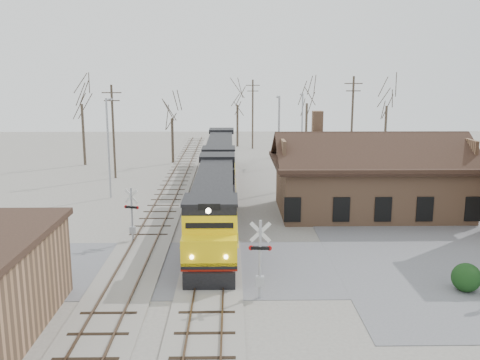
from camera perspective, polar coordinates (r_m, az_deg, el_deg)
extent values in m
plane|color=#9B968C|center=(30.88, -3.06, -9.32)|extent=(140.00, 140.00, 0.00)
cube|color=slate|center=(30.88, -3.06, -9.30)|extent=(60.00, 9.00, 0.03)
cube|color=#9B968C|center=(45.20, -2.38, -2.46)|extent=(3.40, 90.00, 0.12)
cube|color=#473323|center=(45.19, -3.29, -2.33)|extent=(0.08, 90.00, 0.14)
cube|color=#473323|center=(45.16, -1.47, -2.33)|extent=(0.08, 90.00, 0.14)
cube|color=#9B968C|center=(45.53, -8.05, -2.46)|extent=(3.40, 90.00, 0.12)
cube|color=#473323|center=(45.60, -8.95, -2.33)|extent=(0.08, 90.00, 0.14)
cube|color=#473323|center=(45.42, -7.16, -2.33)|extent=(0.08, 90.00, 0.14)
cube|color=#9C7051|center=(43.20, 13.63, -0.80)|extent=(14.00, 8.00, 4.00)
cube|color=black|center=(42.81, 13.76, 1.95)|extent=(15.20, 9.20, 0.30)
cube|color=black|center=(40.47, 14.64, 2.80)|extent=(15.00, 4.71, 2.66)
cube|color=black|center=(44.87, 13.09, 3.70)|extent=(15.00, 4.71, 2.66)
cube|color=#9C7051|center=(43.09, 8.25, 5.84)|extent=(0.80, 0.80, 2.20)
cube|color=black|center=(30.81, -3.06, -8.33)|extent=(2.39, 3.83, 0.96)
cube|color=black|center=(42.72, -2.46, -2.65)|extent=(2.39, 3.83, 0.96)
cube|color=black|center=(36.51, -2.72, -3.88)|extent=(2.87, 19.15, 0.34)
cube|color=maroon|center=(36.57, -2.72, -4.19)|extent=(2.89, 19.15, 0.11)
cube|color=black|center=(37.31, -2.69, -1.19)|extent=(2.49, 13.88, 2.68)
cube|color=black|center=(29.29, -3.17, -4.76)|extent=(2.87, 2.68, 2.68)
cube|color=yellow|center=(27.99, -3.27, -7.30)|extent=(2.87, 1.72, 1.34)
cube|color=black|center=(27.59, -3.32, -10.77)|extent=(2.68, 0.25, 0.96)
cylinder|color=#FFF2CC|center=(26.49, -3.41, -3.30)|extent=(0.27, 0.10, 0.27)
cube|color=black|center=(49.73, -2.25, -0.61)|extent=(2.39, 3.83, 0.96)
cube|color=black|center=(61.95, -1.99, 1.81)|extent=(2.39, 3.83, 0.96)
cube|color=black|center=(55.69, -2.11, 1.51)|extent=(2.87, 19.15, 0.34)
cube|color=maroon|center=(55.73, -2.11, 1.29)|extent=(2.89, 19.15, 0.11)
cube|color=black|center=(56.64, -2.10, 3.20)|extent=(2.49, 13.88, 2.68)
cube|color=black|center=(48.46, -2.29, 1.77)|extent=(2.87, 2.68, 2.68)
cube|color=black|center=(47.00, -2.33, 0.46)|extent=(2.87, 1.72, 1.34)
cube|color=black|center=(46.36, -2.34, -1.51)|extent=(2.68, 0.25, 0.96)
cylinder|color=#A5A8AD|center=(26.26, 2.16, -8.50)|extent=(0.14, 0.14, 3.99)
cube|color=silver|center=(25.81, 2.18, -5.58)|extent=(1.04, 0.12, 1.04)
cube|color=silver|center=(25.81, 2.18, -5.58)|extent=(1.04, 0.12, 1.04)
cube|color=black|center=(26.06, 2.17, -7.26)|extent=(0.91, 0.22, 0.15)
cylinder|color=#B20C0C|center=(26.07, 1.17, -7.25)|extent=(0.24, 0.10, 0.24)
cylinder|color=#B20C0C|center=(26.05, 3.16, -7.28)|extent=(0.24, 0.10, 0.24)
cube|color=#A5A8AD|center=(26.65, 2.14, -10.72)|extent=(0.40, 0.30, 0.50)
cylinder|color=#A5A8AD|center=(35.38, -11.46, -3.72)|extent=(0.13, 0.13, 3.64)
cube|color=silver|center=(35.07, -11.54, -1.71)|extent=(0.92, 0.34, 0.95)
cube|color=silver|center=(35.07, -11.54, -1.71)|extent=(0.92, 0.34, 0.95)
cube|color=black|center=(35.24, -11.49, -2.86)|extent=(0.82, 0.40, 0.14)
cylinder|color=#B20C0C|center=(35.05, -10.91, -2.92)|extent=(0.23, 0.15, 0.22)
cylinder|color=#B20C0C|center=(35.44, -12.07, -2.80)|extent=(0.23, 0.15, 0.22)
cube|color=#A5A8AD|center=(35.65, -11.39, -5.27)|extent=(0.36, 0.27, 0.46)
sphere|color=black|center=(29.78, 22.99, -9.56)|extent=(1.47, 1.47, 1.47)
cylinder|color=#A5A8AD|center=(47.86, -13.85, 3.25)|extent=(0.18, 0.18, 8.73)
cylinder|color=#A5A8AD|center=(48.33, -13.86, 8.41)|extent=(0.12, 1.80, 0.12)
cube|color=#A5A8AD|center=(49.12, -13.65, 8.35)|extent=(0.25, 0.50, 0.12)
cylinder|color=#A5A8AD|center=(48.70, 4.14, 3.75)|extent=(0.18, 0.18, 8.82)
cylinder|color=#A5A8AD|center=(49.20, 4.12, 8.87)|extent=(0.12, 1.80, 0.12)
cube|color=#A5A8AD|center=(50.00, 4.04, 8.80)|extent=(0.25, 0.50, 0.12)
cylinder|color=#A5A8AD|center=(64.53, 6.63, 5.42)|extent=(0.18, 0.18, 8.39)
cylinder|color=#A5A8AD|center=(65.12, 6.61, 9.09)|extent=(0.12, 1.80, 0.12)
cube|color=#A5A8AD|center=(65.92, 6.52, 9.03)|extent=(0.25, 0.50, 0.12)
cylinder|color=#382D23|center=(56.76, -13.35, 4.99)|extent=(0.24, 0.24, 9.64)
cube|color=#382D23|center=(56.46, -13.54, 9.05)|extent=(2.00, 0.10, 0.10)
cube|color=#382D23|center=(56.50, -13.50, 8.24)|extent=(1.60, 0.10, 0.10)
cylinder|color=#382D23|center=(76.76, 1.36, 7.00)|extent=(0.24, 0.24, 9.82)
cube|color=#382D23|center=(76.55, 1.37, 10.07)|extent=(2.00, 0.10, 0.10)
cube|color=#382D23|center=(76.57, 1.37, 9.47)|extent=(1.60, 0.10, 0.10)
cylinder|color=#382D23|center=(60.75, 11.85, 5.86)|extent=(0.24, 0.24, 10.46)
cube|color=#382D23|center=(60.49, 12.02, 10.04)|extent=(2.00, 0.10, 0.10)
cube|color=#382D23|center=(60.51, 11.99, 9.28)|extent=(1.60, 0.10, 0.10)
cylinder|color=#382D23|center=(65.99, -16.36, 4.66)|extent=(0.32, 0.32, 7.23)
cylinder|color=#382D23|center=(64.89, -7.21, 4.14)|extent=(0.32, 0.32, 5.47)
cylinder|color=#382D23|center=(79.28, -0.28, 5.81)|extent=(0.32, 0.32, 6.15)
cylinder|color=#382D23|center=(73.44, 7.08, 5.50)|extent=(0.32, 0.32, 6.75)
cylinder|color=#382D23|center=(70.46, 15.23, 4.92)|extent=(0.32, 0.32, 6.73)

